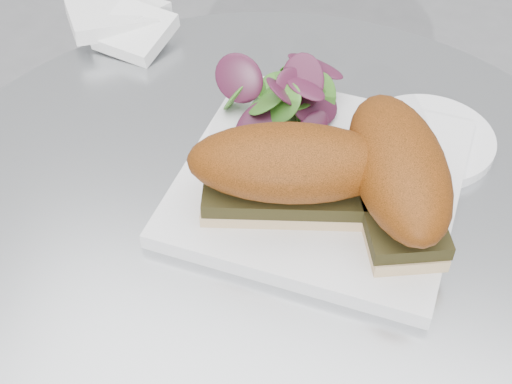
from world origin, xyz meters
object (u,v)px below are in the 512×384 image
sandwich_right (397,173)px  saucer (427,140)px  plate (320,181)px  sandwich_left (290,170)px

sandwich_right → saucer: size_ratio=1.46×
sandwich_right → saucer: sandwich_right is taller
plate → sandwich_left: (-0.02, -0.05, 0.05)m
sandwich_right → sandwich_left: bearing=-97.4°
saucer → sandwich_right: bearing=-99.0°
sandwich_left → saucer: 0.18m
sandwich_left → saucer: size_ratio=1.43×
plate → saucer: 0.13m
plate → sandwich_left: 0.07m
plate → saucer: (0.09, 0.09, -0.00)m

